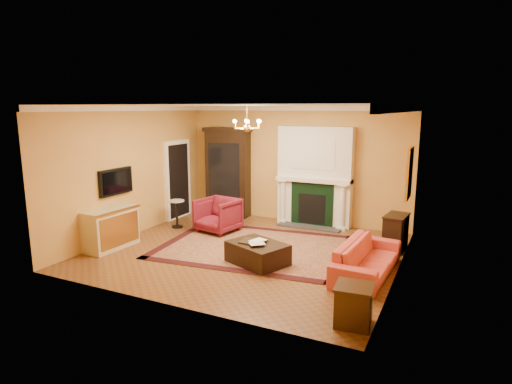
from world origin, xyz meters
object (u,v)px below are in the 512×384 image
Objects in this scene: wingback_armchair at (218,214)px; pedestal_table at (177,212)px; end_table at (354,306)px; leather_ottoman at (258,253)px; commode at (110,228)px; china_cabinet at (229,174)px; console_table at (395,233)px; coral_sofa at (367,253)px.

wingback_armchair is 1.13m from pedestal_table.
end_table is 0.51× the size of leather_ottoman.
commode is 1.07× the size of leather_ottoman.
china_cabinet is 3.76m from commode.
commode is (-1.45, -2.04, -0.02)m from wingback_armchair.
end_table is at bearing -52.02° from china_cabinet.
console_table is at bearing 26.88° from commode.
china_cabinet is 1.14× the size of coral_sofa.
pedestal_table is 5.02m from coral_sofa.
pedestal_table is 1.95m from commode.
end_table is (5.45, -1.06, -0.16)m from commode.
coral_sofa is at bearing 12.30° from commode.
china_cabinet reaches higher than commode.
commode is 1.56× the size of console_table.
coral_sofa is at bearing -12.03° from pedestal_table.
wingback_armchair reaches higher than pedestal_table.
china_cabinet is 5.17m from coral_sofa.
leather_ottoman is (2.35, -3.08, -0.95)m from china_cabinet.
pedestal_table is 5.20m from console_table.
china_cabinet reaches higher than console_table.
china_cabinet is at bearing 134.48° from end_table.
wingback_armchair reaches higher than commode.
console_table is (0.06, 3.52, 0.10)m from end_table.
wingback_armchair is at bearing -167.12° from console_table.
china_cabinet is at bearing 149.41° from leather_ottoman.
china_cabinet is 6.55m from end_table.
pedestal_table is 0.34× the size of coral_sofa.
china_cabinet is at bearing 173.38° from console_table.
china_cabinet is 2.01× the size of commode.
china_cabinet is at bearing 78.72° from commode.
wingback_armchair is at bearing 142.22° from end_table.
pedestal_table reaches higher than leather_ottoman.
wingback_armchair is 0.78× the size of commode.
wingback_armchair is at bearing 57.38° from commode.
china_cabinet is 4.24× the size of end_table.
coral_sofa is at bearing 32.96° from leather_ottoman.
console_table reaches higher than end_table.
console_table is 0.69× the size of leather_ottoman.
wingback_armchair is at bearing 76.22° from coral_sofa.
china_cabinet is 4.81m from console_table.
console_table is (5.18, 0.54, -0.03)m from pedestal_table.
pedestal_table is at bearing 149.79° from end_table.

